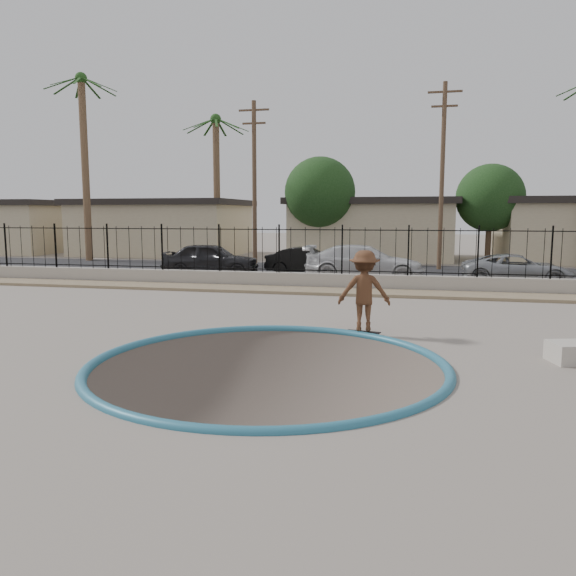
# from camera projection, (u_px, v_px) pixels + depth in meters

# --- Properties ---
(ground) EXTENTS (120.00, 120.00, 2.20)m
(ground) POSITION_uv_depth(u_px,v_px,m) (346.00, 310.00, 23.61)
(ground) COLOR gray
(ground) RESTS_ON ground
(bowl_pit) EXTENTS (6.84, 6.84, 1.80)m
(bowl_pit) POSITION_uv_depth(u_px,v_px,m) (268.00, 365.00, 10.89)
(bowl_pit) COLOR #4B403A
(bowl_pit) RESTS_ON ground
(coping_ring) EXTENTS (7.04, 7.04, 0.20)m
(coping_ring) POSITION_uv_depth(u_px,v_px,m) (268.00, 365.00, 10.89)
(coping_ring) COLOR #286A84
(coping_ring) RESTS_ON ground
(rock_strip) EXTENTS (42.00, 1.60, 0.11)m
(rock_strip) POSITION_uv_depth(u_px,v_px,m) (338.00, 292.00, 20.75)
(rock_strip) COLOR #988863
(rock_strip) RESTS_ON ground
(retaining_wall) EXTENTS (42.00, 0.45, 0.60)m
(retaining_wall) POSITION_uv_depth(u_px,v_px,m) (342.00, 282.00, 21.78)
(retaining_wall) COLOR #9C9389
(retaining_wall) RESTS_ON ground
(fence) EXTENTS (40.00, 0.04, 1.80)m
(fence) POSITION_uv_depth(u_px,v_px,m) (342.00, 251.00, 21.62)
(fence) COLOR black
(fence) RESTS_ON retaining_wall
(street) EXTENTS (90.00, 8.00, 0.04)m
(street) POSITION_uv_depth(u_px,v_px,m) (358.00, 272.00, 28.30)
(street) COLOR black
(street) RESTS_ON ground
(house_west_far) EXTENTS (10.60, 8.60, 3.90)m
(house_west_far) POSITION_uv_depth(u_px,v_px,m) (8.00, 226.00, 43.32)
(house_west_far) COLOR tan
(house_west_far) RESTS_ON ground
(house_west) EXTENTS (11.60, 8.60, 3.90)m
(house_west) POSITION_uv_depth(u_px,v_px,m) (164.00, 227.00, 40.49)
(house_west) COLOR tan
(house_west) RESTS_ON ground
(house_center) EXTENTS (10.60, 8.60, 3.90)m
(house_center) POSITION_uv_depth(u_px,v_px,m) (373.00, 228.00, 37.23)
(house_center) COLOR tan
(house_center) RESTS_ON ground
(palm_left) EXTENTS (2.30, 2.30, 11.30)m
(palm_left) POSITION_uv_depth(u_px,v_px,m) (83.00, 130.00, 33.85)
(palm_left) COLOR brown
(palm_left) RESTS_ON ground
(palm_mid) EXTENTS (2.30, 2.30, 9.30)m
(palm_mid) POSITION_uv_depth(u_px,v_px,m) (216.00, 155.00, 36.36)
(palm_mid) COLOR brown
(palm_mid) RESTS_ON ground
(utility_pole_left) EXTENTS (1.70, 0.24, 9.00)m
(utility_pole_left) POSITION_uv_depth(u_px,v_px,m) (254.00, 181.00, 30.92)
(utility_pole_left) COLOR #473323
(utility_pole_left) RESTS_ON ground
(utility_pole_mid) EXTENTS (1.70, 0.24, 9.50)m
(utility_pole_mid) POSITION_uv_depth(u_px,v_px,m) (442.00, 174.00, 28.71)
(utility_pole_mid) COLOR #473323
(utility_pole_mid) RESTS_ON ground
(street_tree_left) EXTENTS (4.32, 4.32, 6.36)m
(street_tree_left) POSITION_uv_depth(u_px,v_px,m) (320.00, 193.00, 34.20)
(street_tree_left) COLOR #473323
(street_tree_left) RESTS_ON ground
(street_tree_mid) EXTENTS (3.96, 3.96, 5.83)m
(street_tree_mid) POSITION_uv_depth(u_px,v_px,m) (490.00, 198.00, 33.04)
(street_tree_mid) COLOR #473323
(street_tree_mid) RESTS_ON ground
(skater) EXTENTS (1.31, 0.82, 1.95)m
(skater) POSITION_uv_depth(u_px,v_px,m) (364.00, 295.00, 13.55)
(skater) COLOR brown
(skater) RESTS_ON ground
(skateboard) EXTENTS (0.85, 0.36, 0.07)m
(skateboard) POSITION_uv_depth(u_px,v_px,m) (363.00, 332.00, 13.67)
(skateboard) COLOR black
(skateboard) RESTS_ON ground
(car_a) EXTENTS (4.65, 2.22, 1.53)m
(car_a) POSITION_uv_depth(u_px,v_px,m) (211.00, 259.00, 26.39)
(car_a) COLOR black
(car_a) RESTS_ON street
(car_b) EXTENTS (3.94, 1.51, 1.28)m
(car_b) POSITION_uv_depth(u_px,v_px,m) (307.00, 261.00, 26.77)
(car_b) COLOR black
(car_b) RESTS_ON street
(car_c) EXTENTS (5.26, 2.20, 1.52)m
(car_c) POSITION_uv_depth(u_px,v_px,m) (364.00, 262.00, 24.58)
(car_c) COLOR silver
(car_c) RESTS_ON street
(car_d) EXTENTS (4.40, 2.04, 1.22)m
(car_d) POSITION_uv_depth(u_px,v_px,m) (517.00, 269.00, 23.23)
(car_d) COLOR #919599
(car_d) RESTS_ON street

